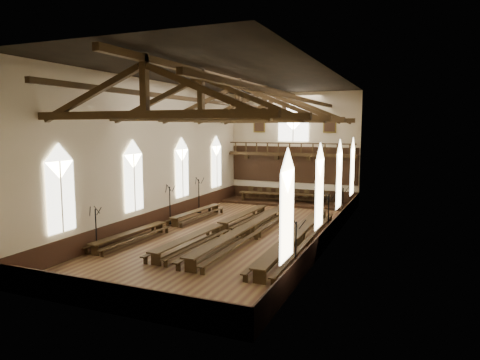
# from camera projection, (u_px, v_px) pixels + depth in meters

# --- Properties ---
(ground) EXTENTS (26.00, 26.00, 0.00)m
(ground) POSITION_uv_depth(u_px,v_px,m) (238.00, 233.00, 27.90)
(ground) COLOR brown
(ground) RESTS_ON ground
(room_walls) EXTENTS (26.00, 26.00, 26.00)m
(room_walls) POSITION_uv_depth(u_px,v_px,m) (238.00, 134.00, 27.11)
(room_walls) COLOR beige
(room_walls) RESTS_ON ground
(wainscot_band) EXTENTS (12.00, 26.00, 1.20)m
(wainscot_band) POSITION_uv_depth(u_px,v_px,m) (238.00, 224.00, 27.83)
(wainscot_band) COLOR black
(wainscot_band) RESTS_ON ground
(side_windows) EXTENTS (11.85, 19.80, 4.50)m
(side_windows) POSITION_uv_depth(u_px,v_px,m) (238.00, 176.00, 27.44)
(side_windows) COLOR white
(side_windows) RESTS_ON room_walls
(end_window) EXTENTS (2.80, 0.12, 3.80)m
(end_window) POSITION_uv_depth(u_px,v_px,m) (293.00, 123.00, 38.82)
(end_window) COLOR white
(end_window) RESTS_ON room_walls
(minstrels_gallery) EXTENTS (11.80, 1.24, 3.70)m
(minstrels_gallery) POSITION_uv_depth(u_px,v_px,m) (292.00, 160.00, 39.02)
(minstrels_gallery) COLOR #3B2812
(minstrels_gallery) RESTS_ON room_walls
(portraits) EXTENTS (7.75, 0.09, 1.45)m
(portraits) POSITION_uv_depth(u_px,v_px,m) (293.00, 125.00, 38.84)
(portraits) COLOR brown
(portraits) RESTS_ON room_walls
(roof_trusses) EXTENTS (11.70, 25.70, 2.80)m
(roof_trusses) POSITION_uv_depth(u_px,v_px,m) (238.00, 106.00, 26.89)
(roof_trusses) COLOR #3B2812
(roof_trusses) RESTS_ON room_walls
(refectory_row_a) EXTENTS (1.78, 13.78, 0.68)m
(refectory_row_a) POSITION_uv_depth(u_px,v_px,m) (167.00, 222.00, 28.83)
(refectory_row_a) COLOR #3B2812
(refectory_row_a) RESTS_ON ground
(refectory_row_b) EXTENTS (1.84, 14.41, 0.74)m
(refectory_row_b) POSITION_uv_depth(u_px,v_px,m) (220.00, 226.00, 27.47)
(refectory_row_b) COLOR #3B2812
(refectory_row_b) RESTS_ON ground
(refectory_row_c) EXTENTS (1.77, 14.96, 0.81)m
(refectory_row_c) POSITION_uv_depth(u_px,v_px,m) (248.00, 228.00, 26.73)
(refectory_row_c) COLOR #3B2812
(refectory_row_c) RESTS_ON ground
(refectory_row_d) EXTENTS (1.72, 14.80, 0.79)m
(refectory_row_d) POSITION_uv_depth(u_px,v_px,m) (299.00, 234.00, 25.29)
(refectory_row_d) COLOR #3B2812
(refectory_row_d) RESTS_ON ground
(dais) EXTENTS (11.40, 2.87, 0.19)m
(dais) POSITION_uv_depth(u_px,v_px,m) (284.00, 203.00, 38.46)
(dais) COLOR black
(dais) RESTS_ON ground
(high_table) EXTENTS (8.28, 1.88, 0.77)m
(high_table) POSITION_uv_depth(u_px,v_px,m) (284.00, 195.00, 38.37)
(high_table) COLOR #3B2812
(high_table) RESTS_ON dais
(high_chairs) EXTENTS (7.74, 0.54, 1.11)m
(high_chairs) POSITION_uv_depth(u_px,v_px,m) (287.00, 194.00, 39.12)
(high_chairs) COLOR #3B2812
(high_chairs) RESTS_ON dais
(candelabrum_left_near) EXTENTS (0.72, 0.79, 2.59)m
(candelabrum_left_near) POSITION_uv_depth(u_px,v_px,m) (96.00, 239.00, 23.54)
(candelabrum_left_near) COLOR black
(candelabrum_left_near) RESTS_ON ground
(candelabrum_left_mid) EXTENTS (0.83, 0.86, 2.85)m
(candelabrum_left_mid) POSITION_uv_depth(u_px,v_px,m) (170.00, 212.00, 30.48)
(candelabrum_left_mid) COLOR black
(candelabrum_left_mid) RESTS_ON ground
(candelabrum_left_far) EXTENTS (0.84, 0.87, 2.89)m
(candelabrum_left_far) POSITION_uv_depth(u_px,v_px,m) (199.00, 202.00, 34.48)
(candelabrum_left_far) COLOR black
(candelabrum_left_far) RESTS_ON ground
(candelabrum_right_near) EXTENTS (0.73, 0.83, 2.70)m
(candelabrum_right_near) POSITION_uv_depth(u_px,v_px,m) (296.00, 258.00, 19.96)
(candelabrum_right_near) COLOR black
(candelabrum_right_near) RESTS_ON ground
(candelabrum_right_mid) EXTENTS (0.85, 0.83, 2.85)m
(candelabrum_right_mid) POSITION_uv_depth(u_px,v_px,m) (328.00, 223.00, 27.08)
(candelabrum_right_mid) COLOR black
(candelabrum_right_mid) RESTS_ON ground
(candelabrum_right_far) EXTENTS (0.74, 0.72, 2.47)m
(candelabrum_right_far) POSITION_uv_depth(u_px,v_px,m) (343.00, 209.00, 32.26)
(candelabrum_right_far) COLOR black
(candelabrum_right_far) RESTS_ON ground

